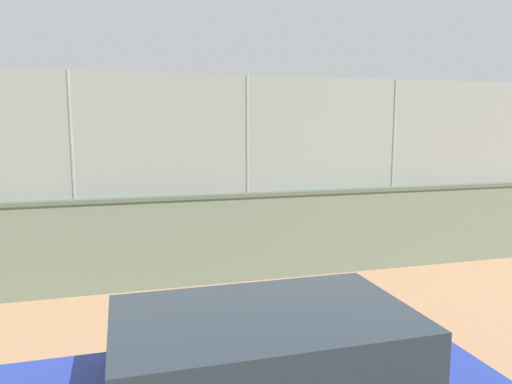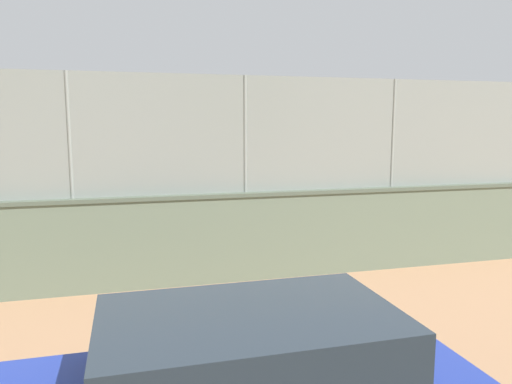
% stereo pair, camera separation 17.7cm
% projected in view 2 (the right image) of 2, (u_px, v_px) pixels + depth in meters
% --- Properties ---
extents(ground_plane, '(260.00, 260.00, 0.00)m').
position_uv_depth(ground_plane, '(260.00, 198.00, 20.93)').
color(ground_plane, tan).
extents(perimeter_wall, '(30.59, 0.74, 1.83)m').
position_uv_depth(perimeter_wall, '(453.00, 223.00, 11.28)').
color(perimeter_wall, slate).
rests_on(perimeter_wall, ground_plane).
extents(fence_panel_on_wall, '(30.05, 0.35, 2.34)m').
position_uv_depth(fence_panel_on_wall, '(458.00, 133.00, 10.99)').
color(fence_panel_on_wall, gray).
rests_on(fence_panel_on_wall, perimeter_wall).
extents(player_foreground_swinging, '(0.74, 1.19, 1.63)m').
position_uv_depth(player_foreground_swinging, '(217.00, 200.00, 14.43)').
color(player_foreground_swinging, '#B2B2B2').
rests_on(player_foreground_swinging, ground_plane).
extents(player_crossing_court, '(0.77, 1.16, 1.59)m').
position_uv_depth(player_crossing_court, '(156.00, 208.00, 13.21)').
color(player_crossing_court, black).
rests_on(player_crossing_court, ground_plane).
extents(sports_ball, '(0.19, 0.19, 0.19)m').
position_uv_depth(sports_ball, '(228.00, 194.00, 12.87)').
color(sports_ball, white).
extents(spare_ball_by_wall, '(0.10, 0.10, 0.10)m').
position_uv_depth(spare_ball_by_wall, '(146.00, 269.00, 10.62)').
color(spare_ball_by_wall, yellow).
rests_on(spare_ball_by_wall, ground_plane).
extents(courtside_bench, '(1.60, 0.39, 0.87)m').
position_uv_depth(courtside_bench, '(493.00, 226.00, 13.11)').
color(courtside_bench, gray).
rests_on(courtside_bench, ground_plane).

